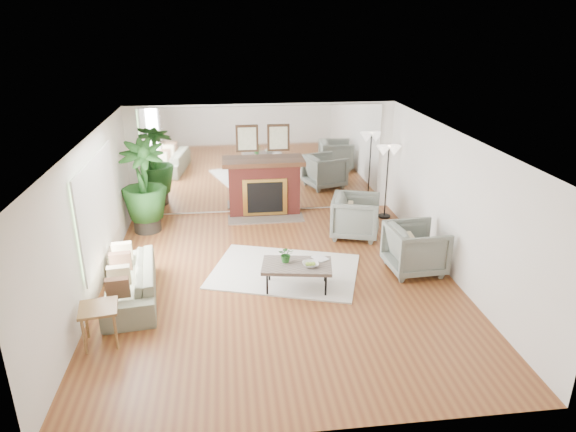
{
  "coord_description": "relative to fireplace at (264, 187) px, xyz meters",
  "views": [
    {
      "loc": [
        -0.82,
        -7.83,
        4.24
      ],
      "look_at": [
        0.22,
        0.6,
        0.96
      ],
      "focal_mm": 32.0,
      "sensor_mm": 36.0,
      "label": 1
    }
  ],
  "objects": [
    {
      "name": "ground",
      "position": [
        0.0,
        -3.26,
        -0.66
      ],
      "size": [
        7.0,
        7.0,
        0.0
      ],
      "primitive_type": "plane",
      "color": "brown",
      "rests_on": "ground"
    },
    {
      "name": "fruit_bowl",
      "position": [
        0.46,
        -3.67,
        -0.17
      ],
      "size": [
        0.28,
        0.28,
        0.07
      ],
      "primitive_type": "imported",
      "rotation": [
        0.0,
        0.0,
        0.06
      ],
      "color": "olive",
      "rests_on": "coffee_table"
    },
    {
      "name": "book",
      "position": [
        0.58,
        -3.47,
        -0.19
      ],
      "size": [
        0.3,
        0.33,
        0.02
      ],
      "primitive_type": "imported",
      "rotation": [
        0.0,
        0.0,
        0.5
      ],
      "color": "olive",
      "rests_on": "coffee_table"
    },
    {
      "name": "armchair_back",
      "position": [
        1.77,
        -1.49,
        -0.22
      ],
      "size": [
        1.2,
        1.18,
        0.87
      ],
      "primitive_type": "imported",
      "rotation": [
        0.0,
        0.0,
        1.26
      ],
      "color": "slate",
      "rests_on": "ground"
    },
    {
      "name": "floor_lamp",
      "position": [
        2.7,
        -0.51,
        0.76
      ],
      "size": [
        0.54,
        0.3,
        1.66
      ],
      "color": "black",
      "rests_on": "ground"
    },
    {
      "name": "wall_right",
      "position": [
        2.99,
        -3.26,
        0.59
      ],
      "size": [
        0.02,
        7.0,
        2.5
      ],
      "primitive_type": "cube",
      "color": "white",
      "rests_on": "ground"
    },
    {
      "name": "mirror_panel",
      "position": [
        0.0,
        0.21,
        0.59
      ],
      "size": [
        5.4,
        0.04,
        2.4
      ],
      "primitive_type": "cube",
      "color": "silver",
      "rests_on": "wall_back"
    },
    {
      "name": "fireplace",
      "position": [
        0.0,
        0.0,
        0.0
      ],
      "size": [
        1.85,
        0.83,
        2.05
      ],
      "color": "maroon",
      "rests_on": "ground"
    },
    {
      "name": "wall_left",
      "position": [
        -2.99,
        -3.26,
        0.59
      ],
      "size": [
        0.02,
        7.0,
        2.5
      ],
      "primitive_type": "cube",
      "color": "white",
      "rests_on": "ground"
    },
    {
      "name": "potted_ficus",
      "position": [
        -2.55,
        -0.68,
        0.38
      ],
      "size": [
        1.06,
        1.06,
        1.95
      ],
      "color": "black",
      "rests_on": "ground"
    },
    {
      "name": "coffee_table",
      "position": [
        0.25,
        -3.57,
        -0.24
      ],
      "size": [
        1.24,
        0.84,
        0.46
      ],
      "rotation": [
        0.0,
        0.0,
        -0.16
      ],
      "color": "#665B51",
      "rests_on": "ground"
    },
    {
      "name": "window_panel",
      "position": [
        -2.96,
        -2.86,
        0.69
      ],
      "size": [
        0.04,
        2.4,
        1.5
      ],
      "primitive_type": "cube",
      "color": "#B2E09E",
      "rests_on": "wall_left"
    },
    {
      "name": "tabletop_plant",
      "position": [
        0.09,
        -3.46,
        -0.06
      ],
      "size": [
        0.29,
        0.26,
        0.28
      ],
      "primitive_type": "imported",
      "rotation": [
        0.0,
        0.0,
        -0.19
      ],
      "color": "#245720",
      "rests_on": "coffee_table"
    },
    {
      "name": "sofa",
      "position": [
        -2.45,
        -3.56,
        -0.37
      ],
      "size": [
        1.03,
        2.09,
        0.59
      ],
      "primitive_type": "imported",
      "rotation": [
        0.0,
        0.0,
        -1.45
      ],
      "color": "gray",
      "rests_on": "ground"
    },
    {
      "name": "area_rug",
      "position": [
        0.12,
        -2.93,
        -0.65
      ],
      "size": [
        2.97,
        2.51,
        0.03
      ],
      "primitive_type": "cube",
      "rotation": [
        0.0,
        0.0,
        -0.32
      ],
      "color": "beige",
      "rests_on": "ground"
    },
    {
      "name": "armchair_front",
      "position": [
        2.43,
        -3.17,
        -0.22
      ],
      "size": [
        1.01,
        0.99,
        0.87
      ],
      "primitive_type": "imported",
      "rotation": [
        0.0,
        0.0,
        1.63
      ],
      "color": "slate",
      "rests_on": "ground"
    },
    {
      "name": "wall_back",
      "position": [
        0.0,
        0.23,
        0.59
      ],
      "size": [
        6.0,
        0.02,
        2.5
      ],
      "primitive_type": "cube",
      "color": "white",
      "rests_on": "ground"
    },
    {
      "name": "side_table",
      "position": [
        -2.65,
        -4.76,
        -0.18
      ],
      "size": [
        0.58,
        0.58,
        0.58
      ],
      "rotation": [
        0.0,
        0.0,
        0.16
      ],
      "color": "olive",
      "rests_on": "ground"
    }
  ]
}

